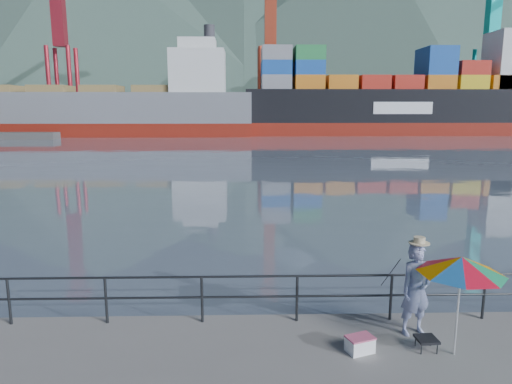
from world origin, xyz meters
TOP-DOWN VIEW (x-y plane):
  - harbor_water at (0.00, 130.00)m, footprint 500.00×280.00m
  - far_dock at (10.00, 93.00)m, footprint 200.00×40.00m
  - guardrail at (0.00, 1.70)m, footprint 22.00×0.06m
  - mountains at (38.82, 207.75)m, footprint 600.00×332.80m
  - port_cranes at (31.00, 84.00)m, footprint 116.00×28.00m
  - container_stacks at (36.65, 93.65)m, footprint 58.00×8.40m
  - fisherman at (3.28, 1.10)m, footprint 0.77×0.61m
  - beach_umbrella at (3.74, 0.28)m, footprint 1.95×1.95m
  - folding_stool at (3.28, 0.44)m, footprint 0.40×0.40m
  - cooler_bag at (2.03, 0.41)m, footprint 0.56×0.46m
  - fishing_rod at (3.07, 2.06)m, footprint 0.24×1.82m
  - bulk_carrier at (-21.69, 71.98)m, footprint 49.51×8.57m
  - container_ship at (28.23, 74.28)m, footprint 52.82×8.80m

SIDE VIEW (x-z plane):
  - harbor_water at x=0.00m, z-range 0.00..0.00m
  - far_dock at x=10.00m, z-range -0.20..0.20m
  - fishing_rod at x=3.07m, z-range -0.65..0.65m
  - folding_stool at x=3.28m, z-range 0.01..0.25m
  - cooler_bag at x=2.03m, z-range 0.00..0.27m
  - guardrail at x=0.00m, z-range 0.01..1.03m
  - fisherman at x=3.28m, z-range 0.00..1.85m
  - beach_umbrella at x=3.74m, z-range 0.78..2.65m
  - container_stacks at x=36.65m, z-range -0.71..7.09m
  - bulk_carrier at x=-21.69m, z-range -3.10..11.40m
  - container_ship at x=28.23m, z-range -3.15..14.95m
  - port_cranes at x=31.00m, z-range -3.20..35.20m
  - mountains at x=38.82m, z-range -4.45..75.55m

